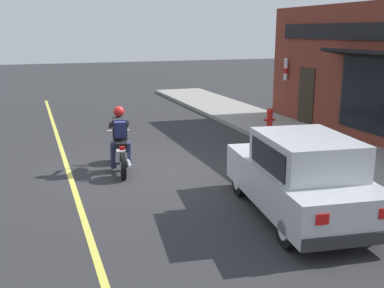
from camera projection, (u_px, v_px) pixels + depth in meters
name	position (u px, v px, depth m)	size (l,w,h in m)	color
ground_plane	(146.00, 171.00, 11.11)	(80.00, 80.00, 0.00)	#2B2B2D
sidewalk_curb	(276.00, 128.00, 15.63)	(2.60, 22.00, 0.14)	gray
lane_stripe	(61.00, 148.00, 13.24)	(0.12, 19.80, 0.01)	#D1C64C
storefront_building	(372.00, 75.00, 13.18)	(1.25, 10.42, 4.20)	maroon
motorcycle_with_rider	(120.00, 144.00, 10.97)	(0.62, 2.02, 1.62)	black
car_hatchback	(300.00, 177.00, 8.23)	(2.12, 3.96, 1.57)	black
fire_hydrant	(270.00, 122.00, 14.14)	(0.36, 0.24, 0.88)	red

